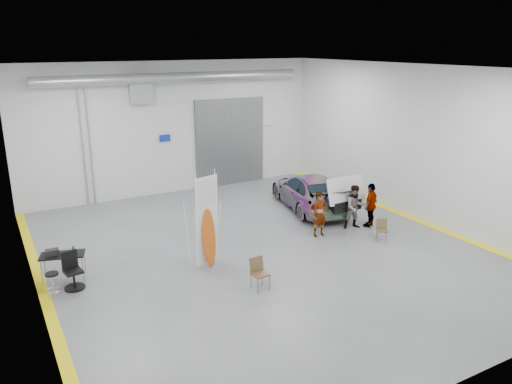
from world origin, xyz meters
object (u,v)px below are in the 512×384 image
surfboard_display (206,229)px  work_table (60,255)px  person_b (355,207)px  shop_stool (53,285)px  office_chair (73,273)px  folding_chair_near (260,280)px  person_a (320,214)px  sedan_car (309,191)px  person_c (371,205)px  folding_chair_far (381,235)px

surfboard_display → work_table: size_ratio=2.24×
person_b → shop_stool: person_b is taller
person_b → office_chair: bearing=-163.5°
folding_chair_near → surfboard_display: bearing=105.8°
person_a → work_table: size_ratio=1.20×
person_b → sedan_car: bearing=109.9°
person_c → person_a: bearing=-29.7°
sedan_car → person_b: person_b is taller
sedan_car → person_a: person_a is taller
person_c → work_table: (-11.01, 1.03, -0.07)m
person_b → folding_chair_near: size_ratio=1.81×
person_a → person_c: person_c is taller
work_table → folding_chair_far: bearing=-12.9°
sedan_car → folding_chair_far: size_ratio=6.37×
person_a → folding_chair_far: person_a is taller
person_a → folding_chair_far: bearing=-44.1°
surfboard_display → person_b: bearing=-12.3°
surfboard_display → folding_chair_near: bearing=-87.7°
person_a → shop_stool: person_a is taller
office_chair → person_a: bearing=-10.1°
folding_chair_near → work_table: size_ratio=0.67×
sedan_car → folding_chair_near: size_ratio=5.41×
person_c → surfboard_display: surfboard_display is taller
surfboard_display → folding_chair_far: surfboard_display is taller
folding_chair_near → office_chair: 5.33m
folding_chair_far → person_b: bearing=124.9°
person_c → surfboard_display: bearing=-24.0°
surfboard_display → office_chair: (-3.91, 0.55, -0.78)m
folding_chair_near → shop_stool: size_ratio=1.26×
folding_chair_far → folding_chair_near: bearing=-133.8°
person_c → folding_chair_far: bearing=38.0°
sedan_car → office_chair: size_ratio=4.65×
sedan_car → person_b: size_ratio=2.98×
shop_stool → sedan_car: bearing=15.7°
person_a → person_b: (1.63, 0.00, 0.01)m
person_c → folding_chair_far: size_ratio=2.17×
surfboard_display → folding_chair_near: (0.70, -2.13, -0.96)m
person_b → folding_chair_near: (-5.55, -2.53, -0.55)m
folding_chair_far → work_table: bearing=-157.3°
surfboard_display → shop_stool: (-4.49, 0.22, -0.88)m
person_b → shop_stool: bearing=-161.7°
work_table → shop_stool: bearing=-109.1°
folding_chair_far → office_chair: bearing=-153.6°
person_c → folding_chair_near: (-6.19, -2.39, -0.57)m
folding_chair_far → sedan_car: bearing=127.0°
person_b → folding_chair_far: size_ratio=2.14×
person_c → shop_stool: person_c is taller
sedan_car → folding_chair_near: (-5.43, -5.34, -0.44)m
person_b → surfboard_display: bearing=-158.9°
person_a → folding_chair_near: size_ratio=1.79×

